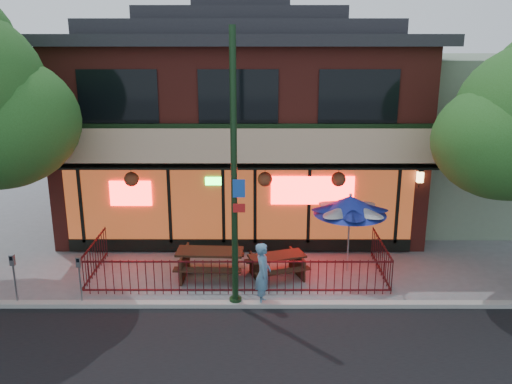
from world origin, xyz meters
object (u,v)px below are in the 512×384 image
at_px(pedestrian, 263,274).
at_px(parking_meter_far, 14,271).
at_px(parking_meter_near, 79,273).
at_px(patio_umbrella, 350,205).
at_px(street_light, 234,189).
at_px(picnic_table_right, 277,263).
at_px(picnic_table_left, 210,260).

height_order(pedestrian, parking_meter_far, pedestrian).
bearing_deg(parking_meter_near, patio_umbrella, 16.30).
bearing_deg(street_light, parking_meter_near, 179.96).
height_order(street_light, patio_umbrella, street_light).
bearing_deg(pedestrian, street_light, 94.14).
height_order(street_light, picnic_table_right, street_light).
bearing_deg(picnic_table_left, street_light, -64.90).
bearing_deg(parking_meter_near, parking_meter_far, -180.00).
xyz_separation_m(street_light, picnic_table_right, (1.14, 1.67, -2.70)).
distance_m(picnic_table_right, patio_umbrella, 2.69).
distance_m(street_light, picnic_table_left, 3.23).
bearing_deg(patio_umbrella, picnic_table_left, -174.23).
xyz_separation_m(picnic_table_right, pedestrian, (-0.42, -1.62, 0.40)).
relative_size(picnic_table_right, patio_umbrella, 0.80).
xyz_separation_m(street_light, patio_umbrella, (3.25, 2.12, -1.09)).
bearing_deg(picnic_table_left, parking_meter_far, -160.72).
relative_size(picnic_table_right, parking_meter_far, 1.37).
bearing_deg(street_light, pedestrian, 4.25).
bearing_deg(patio_umbrella, picnic_table_right, -168.01).
distance_m(patio_umbrella, parking_meter_far, 9.25).
bearing_deg(picnic_table_left, picnic_table_right, -1.16).
bearing_deg(street_light, parking_meter_far, 179.97).
xyz_separation_m(street_light, parking_meter_far, (-5.69, 0.00, -2.20)).
xyz_separation_m(street_light, parking_meter_near, (-4.00, 0.00, -2.24)).
bearing_deg(parking_meter_near, street_light, -0.04).
bearing_deg(picnic_table_left, pedestrian, -47.60).
relative_size(street_light, parking_meter_far, 5.00).
bearing_deg(picnic_table_right, street_light, -124.16).
xyz_separation_m(picnic_table_left, pedestrian, (1.52, -1.66, 0.32)).
distance_m(picnic_table_right, pedestrian, 1.72).
distance_m(pedestrian, parking_meter_near, 4.72).
relative_size(picnic_table_left, parking_meter_near, 1.47).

